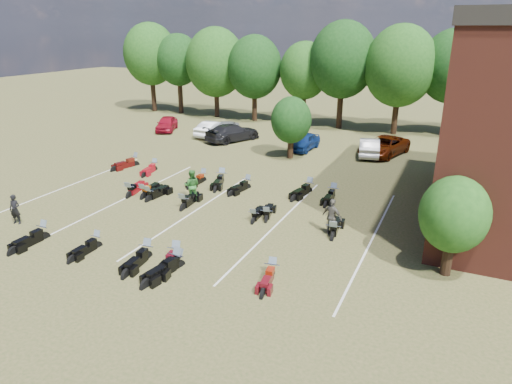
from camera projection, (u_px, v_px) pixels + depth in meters
The scene contains 37 objects.
ground at pixel (218, 239), 22.76m from camera, with size 160.00×160.00×0.00m, color brown.
car_0 at pixel (167, 124), 46.33m from camera, with size 1.72×4.26×1.45m, color maroon.
car_1 at pixel (214, 129), 43.95m from camera, with size 1.57×4.51×1.49m, color silver.
car_2 at pixel (226, 130), 43.36m from camera, with size 2.37×5.15×1.43m, color gray.
car_3 at pixel (233, 132), 42.14m from camera, with size 2.22×5.47×1.59m, color black.
car_4 at pixel (304, 142), 39.09m from camera, with size 1.67×4.15×1.42m, color navy.
car_5 at pixel (369, 147), 37.27m from camera, with size 1.56×4.48×1.48m, color #BAB9B5.
car_6 at pixel (384, 146), 37.44m from camera, with size 2.54×5.50×1.53m, color #551704.
car_7 at pixel (462, 153), 35.80m from camera, with size 1.88×4.62×1.34m, color #37373C.
person_black at pixel (15, 209), 24.27m from camera, with size 0.59×0.39×1.63m, color black.
person_green at pixel (192, 185), 27.43m from camera, with size 0.95×0.74×1.96m, color #2E702A.
person_grey at pixel (332, 217), 22.92m from camera, with size 1.12×0.47×1.91m, color #4F4B43.
motorcycle_0 at pixel (44, 239), 22.74m from camera, with size 0.77×2.42×1.35m, color black, non-canonical shape.
motorcycle_1 at pixel (97, 248), 21.84m from camera, with size 0.69×2.16×1.20m, color black, non-canonical shape.
motorcycle_2 at pixel (147, 258), 20.81m from camera, with size 0.75×2.36×1.32m, color black, non-canonical shape.
motorcycle_3 at pixel (176, 269), 19.93m from camera, with size 0.79×2.47×1.37m, color black, non-canonical shape.
motorcycle_4 at pixel (179, 266), 20.11m from camera, with size 0.67×2.11×1.18m, color black, non-canonical shape.
motorcycle_5 at pixel (176, 262), 20.53m from camera, with size 0.78×2.45×1.37m, color black, non-canonical shape.
motorcycle_6 at pixel (272, 276), 19.30m from camera, with size 0.68×2.14×1.19m, color #500B12, non-canonical shape.
motorcycle_7 at pixel (130, 197), 28.38m from camera, with size 0.79×2.49×1.39m, color maroon, non-canonical shape.
motorcycle_8 at pixel (144, 198), 28.17m from camera, with size 0.77×2.42×1.35m, color black, non-canonical shape.
motorcycle_9 at pixel (149, 201), 27.74m from camera, with size 0.78×2.46×1.37m, color black, non-canonical shape.
motorcycle_10 at pixel (183, 209), 26.44m from camera, with size 0.80×2.51×1.40m, color black, non-canonical shape.
motorcycle_11 at pixel (253, 222), 24.65m from camera, with size 0.67×2.10×1.17m, color black, non-canonical shape.
motorcycle_12 at pixel (266, 221), 24.85m from camera, with size 0.69×2.18×1.21m, color black, non-canonical shape.
motorcycle_13 at pixel (332, 238), 22.79m from camera, with size 0.79×2.48×1.38m, color black, non-canonical shape.
motorcycle_14 at pixel (135, 166), 34.82m from camera, with size 0.81×2.53×1.41m, color #3F0909, non-canonical shape.
motorcycle_15 at pixel (155, 170), 33.64m from camera, with size 0.71×2.23×1.24m, color maroon, non-canonical shape.
motorcycle_16 at pixel (222, 182), 31.01m from camera, with size 0.80×2.51×1.40m, color black, non-canonical shape.
motorcycle_17 at pixel (203, 181), 31.23m from camera, with size 0.72×2.25×1.26m, color black, non-canonical shape.
motorcycle_18 at pixel (247, 189), 29.85m from camera, with size 0.74×2.31×1.29m, color black, non-canonical shape.
motorcycle_19 at pixel (333, 198), 28.27m from camera, with size 0.74×2.31×1.29m, color black, non-canonical shape.
motorcycle_20 at pixel (308, 192), 29.13m from camera, with size 0.80×2.50×1.39m, color black, non-canonical shape.
tree_line at pixel (348, 66), 45.81m from camera, with size 56.00×6.00×9.79m.
young_tree_near_building at pixel (454, 215), 18.57m from camera, with size 2.80×2.80×4.16m.
young_tree_midfield at pixel (291, 120), 35.75m from camera, with size 3.20×3.20×4.70m.
parking_lines at pixel (198, 209), 26.50m from camera, with size 20.10×14.00×0.01m.
Camera 1 is at (10.29, -17.96, 9.93)m, focal length 32.00 mm.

